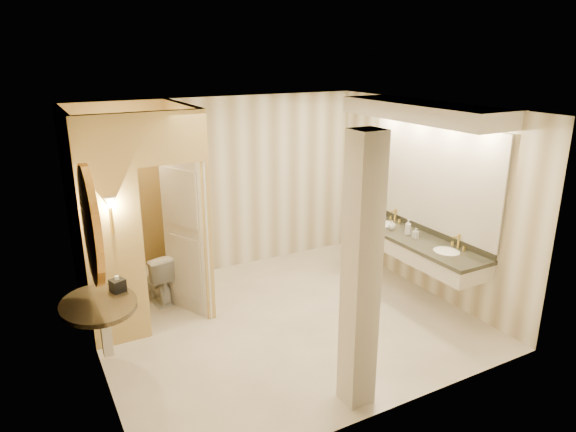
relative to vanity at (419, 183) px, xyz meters
name	(u,v)px	position (x,y,z in m)	size (l,w,h in m)	color
floor	(285,321)	(-1.98, 0.15, -1.63)	(4.50, 4.50, 0.00)	white
ceiling	(284,109)	(-1.98, 0.15, 1.07)	(4.50, 4.50, 0.00)	white
wall_back	(223,186)	(-1.98, 2.15, -0.28)	(4.50, 0.02, 2.70)	white
wall_front	(391,285)	(-1.98, -1.85, -0.28)	(4.50, 0.02, 2.70)	white
wall_left	(89,256)	(-4.23, 0.15, -0.28)	(0.02, 4.00, 2.70)	white
wall_right	(425,198)	(0.27, 0.15, -0.28)	(0.02, 4.00, 2.70)	white
toilet_closet	(170,212)	(-3.10, 1.12, -0.24)	(1.50, 1.55, 2.70)	tan
wall_sconce	(110,205)	(-3.90, 0.58, 0.10)	(0.14, 0.14, 0.42)	gold
vanity	(419,183)	(0.00, 0.00, 0.00)	(0.75, 2.53, 2.09)	beige
console_shelf	(95,260)	(-4.19, 0.03, -0.29)	(0.95, 0.95, 1.93)	black
pillar	(361,275)	(-2.09, -1.56, -0.28)	(0.28, 0.28, 2.70)	beige
tissue_box	(118,285)	(-3.98, 0.19, -0.68)	(0.14, 0.14, 0.14)	black
toilet	(157,276)	(-3.25, 1.52, -1.27)	(0.40, 0.70, 0.72)	white
soap_bottle_a	(416,233)	(-0.06, -0.07, -0.68)	(0.07, 0.07, 0.15)	beige
soap_bottle_b	(392,225)	(-0.11, 0.37, -0.69)	(0.10, 0.10, 0.13)	silver
soap_bottle_c	(408,227)	(-0.06, 0.08, -0.64)	(0.09, 0.09, 0.23)	#C6B28C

